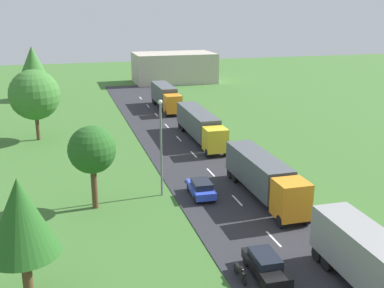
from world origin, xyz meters
TOP-DOWN VIEW (x-y plane):
  - road at (0.00, 24.50)m, footprint 10.00×140.00m
  - lane_marking_centre at (0.00, 19.85)m, footprint 0.16×120.47m
  - truck_second at (2.36, 30.80)m, footprint 2.54×12.37m
  - truck_third at (2.34, 49.73)m, footprint 2.71×14.64m
  - truck_fourth at (2.37, 69.16)m, footprint 2.55×12.38m
  - car_second at (-2.55, 19.40)m, footprint 1.88×4.28m
  - car_third at (-2.71, 32.50)m, footprint 2.00×4.09m
  - motorcycle_courier at (-4.18, 19.51)m, footprint 0.28×1.94m
  - lamppost_second at (-5.92, 33.88)m, footprint 0.36×0.36m
  - tree_birch at (-18.34, 83.81)m, footprint 5.31×5.31m
  - tree_pine at (-16.45, 20.89)m, footprint 4.04×4.04m
  - tree_ash at (-11.82, 32.74)m, footprint 3.88×3.88m
  - tree_lime at (-17.03, 55.68)m, footprint 6.18×6.18m
  - distant_building at (10.53, 96.76)m, footprint 17.37×10.70m

SIDE VIEW (x-z plane):
  - road at x=0.00m, z-range 0.00..0.06m
  - lane_marking_centre at x=0.00m, z-range 0.06..0.07m
  - motorcycle_courier at x=-4.18m, z-range 0.09..1.00m
  - car_second at x=-2.55m, z-range 0.10..1.51m
  - car_third at x=-2.71m, z-range 0.10..1.57m
  - truck_second at x=2.36m, z-range 0.35..3.83m
  - truck_third at x=2.34m, z-range 0.33..3.88m
  - truck_fourth at x=2.37m, z-range 0.30..4.04m
  - distant_building at x=10.53m, z-range 0.00..6.40m
  - lamppost_second at x=-5.92m, z-range 0.48..9.06m
  - tree_ash at x=-11.82m, z-range 1.50..8.49m
  - tree_pine at x=-16.45m, z-range 1.42..8.81m
  - tree_lime at x=-17.03m, z-range 1.30..10.12m
  - tree_birch at x=-18.34m, z-range 1.81..11.33m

